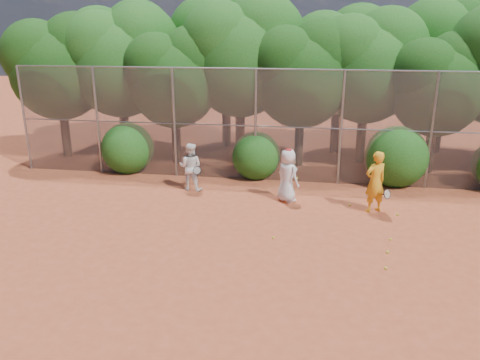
# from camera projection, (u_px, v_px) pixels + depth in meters

# --- Properties ---
(ground) EXTENTS (80.00, 80.00, 0.00)m
(ground) POSITION_uv_depth(u_px,v_px,m) (264.00, 255.00, 11.52)
(ground) COLOR #9E4023
(ground) RESTS_ON ground
(fence_back) EXTENTS (20.05, 0.09, 4.03)m
(fence_back) POSITION_uv_depth(u_px,v_px,m) (280.00, 125.00, 16.54)
(fence_back) COLOR gray
(fence_back) RESTS_ON ground
(tree_0) EXTENTS (4.38, 3.81, 6.00)m
(tree_0) POSITION_uv_depth(u_px,v_px,m) (59.00, 64.00, 19.26)
(tree_0) COLOR black
(tree_0) RESTS_ON ground
(tree_1) EXTENTS (4.64, 4.03, 6.35)m
(tree_1) POSITION_uv_depth(u_px,v_px,m) (121.00, 58.00, 19.29)
(tree_1) COLOR black
(tree_1) RESTS_ON ground
(tree_2) EXTENTS (3.99, 3.47, 5.47)m
(tree_2) POSITION_uv_depth(u_px,v_px,m) (175.00, 75.00, 18.43)
(tree_2) COLOR black
(tree_2) RESTS_ON ground
(tree_3) EXTENTS (4.89, 4.26, 6.70)m
(tree_3) POSITION_uv_depth(u_px,v_px,m) (242.00, 52.00, 18.75)
(tree_3) COLOR black
(tree_3) RESTS_ON ground
(tree_4) EXTENTS (4.19, 3.64, 5.73)m
(tree_4) POSITION_uv_depth(u_px,v_px,m) (303.00, 71.00, 18.01)
(tree_4) COLOR black
(tree_4) RESTS_ON ground
(tree_5) EXTENTS (4.51, 3.92, 6.17)m
(tree_5) POSITION_uv_depth(u_px,v_px,m) (368.00, 62.00, 18.30)
(tree_5) COLOR black
(tree_5) RESTS_ON ground
(tree_6) EXTENTS (3.86, 3.36, 5.29)m
(tree_6) POSITION_uv_depth(u_px,v_px,m) (440.00, 81.00, 17.16)
(tree_6) COLOR black
(tree_6) RESTS_ON ground
(tree_9) EXTENTS (4.83, 4.20, 6.62)m
(tree_9) POSITION_uv_depth(u_px,v_px,m) (120.00, 51.00, 21.54)
(tree_9) COLOR black
(tree_9) RESTS_ON ground
(tree_10) EXTENTS (5.15, 4.48, 7.06)m
(tree_10) POSITION_uv_depth(u_px,v_px,m) (227.00, 44.00, 20.89)
(tree_10) COLOR black
(tree_10) RESTS_ON ground
(tree_11) EXTENTS (4.64, 4.03, 6.35)m
(tree_11) POSITION_uv_depth(u_px,v_px,m) (341.00, 57.00, 19.91)
(tree_11) COLOR black
(tree_11) RESTS_ON ground
(tree_12) EXTENTS (5.02, 4.37, 6.88)m
(tree_12) POSITION_uv_depth(u_px,v_px,m) (450.00, 48.00, 19.70)
(tree_12) COLOR black
(tree_12) RESTS_ON ground
(bush_0) EXTENTS (2.00, 2.00, 2.00)m
(bush_0) POSITION_uv_depth(u_px,v_px,m) (128.00, 146.00, 18.03)
(bush_0) COLOR #174C13
(bush_0) RESTS_ON ground
(bush_1) EXTENTS (1.80, 1.80, 1.80)m
(bush_1) POSITION_uv_depth(u_px,v_px,m) (256.00, 154.00, 17.31)
(bush_1) COLOR #174C13
(bush_1) RESTS_ON ground
(bush_2) EXTENTS (2.20, 2.20, 2.20)m
(bush_2) POSITION_uv_depth(u_px,v_px,m) (397.00, 154.00, 16.50)
(bush_2) COLOR #174C13
(bush_2) RESTS_ON ground
(player_yellow) EXTENTS (0.91, 0.73, 1.89)m
(player_yellow) POSITION_uv_depth(u_px,v_px,m) (375.00, 182.00, 14.00)
(player_yellow) COLOR orange
(player_yellow) RESTS_ON ground
(player_teen) EXTENTS (0.99, 0.97, 1.75)m
(player_teen) POSITION_uv_depth(u_px,v_px,m) (288.00, 175.00, 14.88)
(player_teen) COLOR white
(player_teen) RESTS_ON ground
(player_white) EXTENTS (0.89, 0.76, 1.65)m
(player_white) POSITION_uv_depth(u_px,v_px,m) (191.00, 167.00, 15.95)
(player_white) COLOR white
(player_white) RESTS_ON ground
(ball_0) EXTENTS (0.07, 0.07, 0.07)m
(ball_0) POSITION_uv_depth(u_px,v_px,m) (387.00, 252.00, 11.62)
(ball_0) COLOR #CDD326
(ball_0) RESTS_ON ground
(ball_1) EXTENTS (0.07, 0.07, 0.07)m
(ball_1) POSITION_uv_depth(u_px,v_px,m) (398.00, 215.00, 13.94)
(ball_1) COLOR #CDD326
(ball_1) RESTS_ON ground
(ball_2) EXTENTS (0.07, 0.07, 0.07)m
(ball_2) POSITION_uv_depth(u_px,v_px,m) (386.00, 268.00, 10.84)
(ball_2) COLOR #CDD326
(ball_2) RESTS_ON ground
(ball_3) EXTENTS (0.07, 0.07, 0.07)m
(ball_3) POSITION_uv_depth(u_px,v_px,m) (390.00, 239.00, 12.32)
(ball_3) COLOR #CDD326
(ball_3) RESTS_ON ground
(ball_4) EXTENTS (0.07, 0.07, 0.07)m
(ball_4) POSITION_uv_depth(u_px,v_px,m) (273.00, 238.00, 12.42)
(ball_4) COLOR #CDD326
(ball_4) RESTS_ON ground
(ball_5) EXTENTS (0.07, 0.07, 0.07)m
(ball_5) POSITION_uv_depth(u_px,v_px,m) (350.00, 205.00, 14.71)
(ball_5) COLOR #CDD326
(ball_5) RESTS_ON ground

